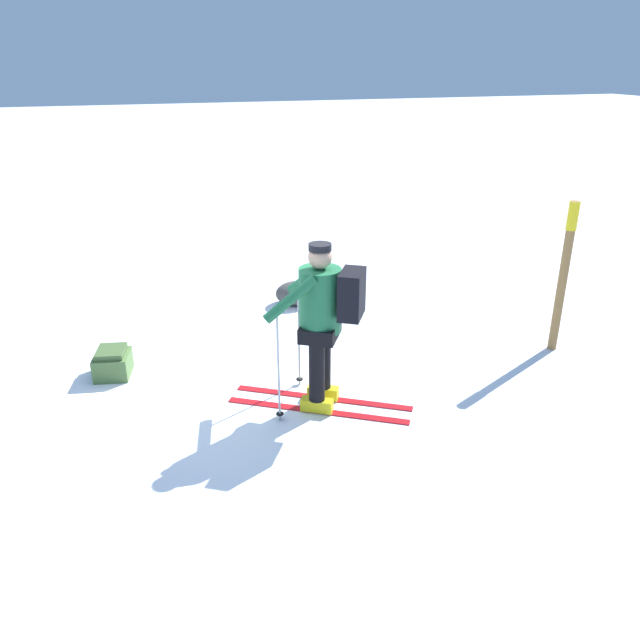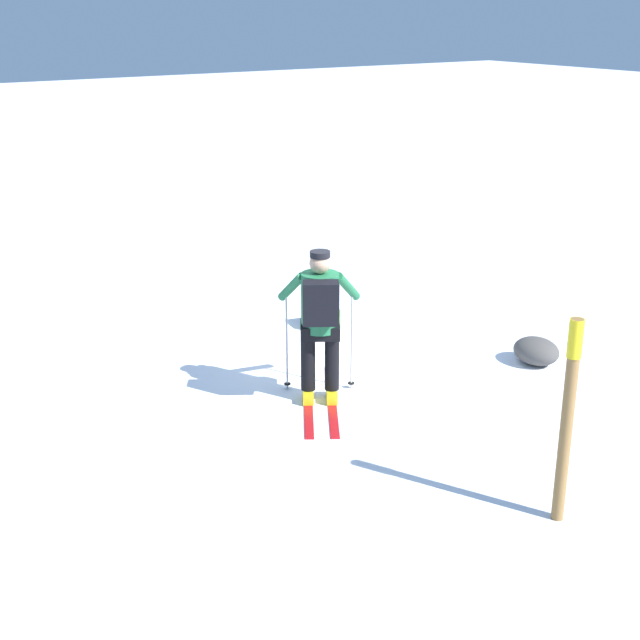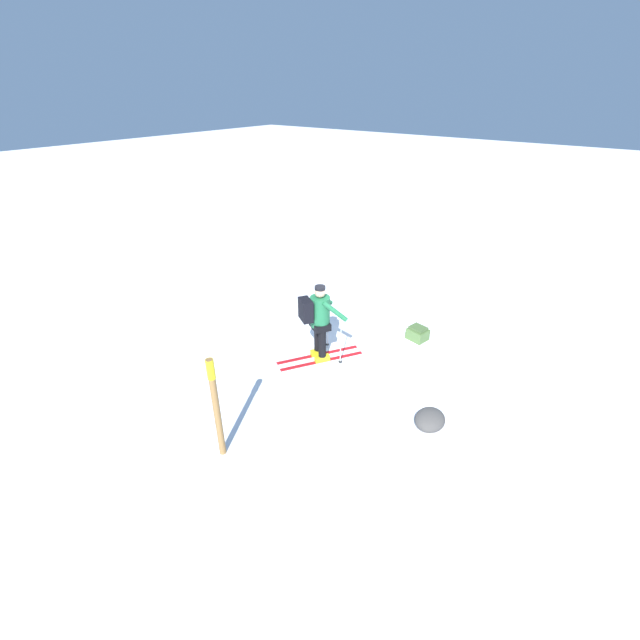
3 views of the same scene
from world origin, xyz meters
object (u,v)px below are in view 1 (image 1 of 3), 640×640
object	(u,v)px
skier	(323,315)
dropped_backpack	(113,363)
trail_marker	(565,267)
rock_boulder	(296,293)

from	to	relation	value
skier	dropped_backpack	xyz separation A→B (m)	(1.91, -1.27, -0.80)
trail_marker	dropped_backpack	bearing A→B (deg)	-10.34
trail_marker	rock_boulder	xyz separation A→B (m)	(2.42, -2.26, -0.84)
dropped_backpack	trail_marker	size ratio (longest dim) A/B	0.27
skier	trail_marker	distance (m)	2.93
dropped_backpack	rock_boulder	bearing A→B (deg)	-150.05
skier	rock_boulder	size ratio (longest dim) A/B	3.03
dropped_backpack	rock_boulder	world-z (taller)	rock_boulder
skier	trail_marker	xyz separation A→B (m)	(-2.90, -0.39, 0.04)
dropped_backpack	trail_marker	distance (m)	4.97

